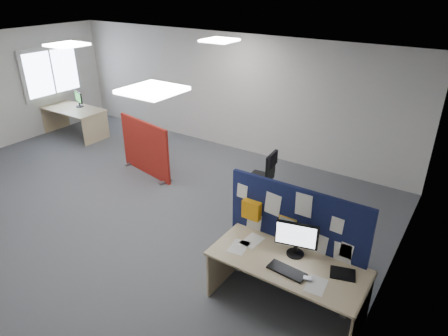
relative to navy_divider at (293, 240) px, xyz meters
The scene contains 17 objects.
floor 3.55m from the navy_divider, behind, with size 9.00×9.00×0.00m, color #53565B.
ceiling 3.97m from the navy_divider, behind, with size 9.00×7.00×0.02m, color white.
wall_back 5.08m from the navy_divider, 133.23° to the left, with size 9.00×0.02×2.70m, color silver.
wall_right 1.21m from the navy_divider, ahead, with size 0.02×7.00×2.70m, color silver.
window 8.23m from the navy_divider, 164.56° to the left, with size 0.06×1.70×1.30m.
ceiling_lights 3.76m from the navy_divider, 164.84° to the left, with size 4.10×4.10×0.04m.
navy_divider is the anchor object (origin of this frame).
main_desk 0.42m from the navy_divider, 71.09° to the right, with size 1.89×0.84×0.73m.
monitor_main 0.33m from the navy_divider, 59.07° to the right, with size 0.51×0.21×0.45m.
keyboard 0.60m from the navy_divider, 71.79° to the right, with size 0.45×0.18×0.03m, color black.
mouse 0.71m from the navy_divider, 51.72° to the right, with size 0.10×0.06×0.03m, color gray.
paper_tray 0.78m from the navy_divider, 18.67° to the right, with size 0.28×0.22×0.01m, color black.
red_divider 4.28m from the navy_divider, 159.93° to the left, with size 1.53×0.35×1.17m.
second_desk 7.45m from the navy_divider, 163.40° to the left, with size 1.70×0.85×0.73m.
monitor_second 7.46m from the navy_divider, 162.18° to the left, with size 0.42×0.20×0.39m.
office_chair 2.37m from the navy_divider, 126.79° to the left, with size 0.62×0.64×0.96m.
desk_papers 0.47m from the navy_divider, 107.36° to the right, with size 1.32×0.64×0.00m.
Camera 1 is at (5.05, -4.15, 3.80)m, focal length 32.00 mm.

